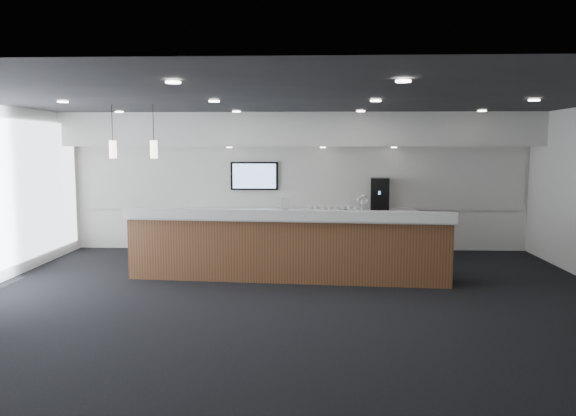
{
  "coord_description": "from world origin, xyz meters",
  "views": [
    {
      "loc": [
        0.25,
        -8.44,
        2.3
      ],
      "look_at": [
        -0.15,
        1.3,
        1.23
      ],
      "focal_mm": 35.0,
      "sensor_mm": 36.0,
      "label": 1
    }
  ],
  "objects": [
    {
      "name": "ceiling",
      "position": [
        0.0,
        0.0,
        3.0
      ],
      "size": [
        10.0,
        8.0,
        0.02
      ],
      "primitive_type": "cube",
      "color": "black",
      "rests_on": "back_wall"
    },
    {
      "name": "cup_2",
      "position": [
        0.93,
        3.5,
        1.0
      ],
      "size": [
        0.13,
        0.13,
        0.1
      ],
      "primitive_type": "imported",
      "rotation": [
        0.0,
        0.0,
        1.29
      ],
      "color": "white",
      "rests_on": "back_credenza"
    },
    {
      "name": "ceiling_can_lights",
      "position": [
        0.0,
        0.0,
        2.97
      ],
      "size": [
        7.0,
        5.0,
        0.02
      ],
      "primitive_type": null,
      "color": "silver",
      "rests_on": "ceiling"
    },
    {
      "name": "ground",
      "position": [
        0.0,
        0.0,
        0.0
      ],
      "size": [
        10.0,
        10.0,
        0.0
      ],
      "primitive_type": "plane",
      "color": "black",
      "rests_on": "ground"
    },
    {
      "name": "pendant_left",
      "position": [
        -2.4,
        0.8,
        2.25
      ],
      "size": [
        0.12,
        0.12,
        0.3
      ],
      "primitive_type": "cylinder",
      "color": "#FFEBC6",
      "rests_on": "ceiling"
    },
    {
      "name": "pendant_right",
      "position": [
        -3.1,
        0.8,
        2.25
      ],
      "size": [
        0.12,
        0.12,
        0.3
      ],
      "primitive_type": "cylinder",
      "color": "#FFEBC6",
      "rests_on": "ceiling"
    },
    {
      "name": "wall_tv",
      "position": [
        -1.0,
        3.91,
        1.65
      ],
      "size": [
        1.05,
        0.08,
        0.62
      ],
      "color": "black",
      "rests_on": "back_wall"
    },
    {
      "name": "alcove_panel",
      "position": [
        0.0,
        3.97,
        1.6
      ],
      "size": [
        9.8,
        0.06,
        1.4
      ],
      "primitive_type": "cube",
      "color": "silver",
      "rests_on": "back_wall"
    },
    {
      "name": "info_sign_left",
      "position": [
        -0.32,
        3.55,
        1.08
      ],
      "size": [
        0.18,
        0.07,
        0.25
      ],
      "primitive_type": "cube",
      "rotation": [
        0.0,
        0.0,
        0.28
      ],
      "color": "white",
      "rests_on": "back_credenza"
    },
    {
      "name": "back_credenza",
      "position": [
        -0.0,
        3.64,
        0.48
      ],
      "size": [
        5.06,
        0.66,
        0.95
      ],
      "color": "#999BA1",
      "rests_on": "ground"
    },
    {
      "name": "coffee_machine",
      "position": [
        1.73,
        3.67,
        1.29
      ],
      "size": [
        0.43,
        0.53,
        0.68
      ],
      "rotation": [
        0.0,
        0.0,
        -0.1
      ],
      "color": "black",
      "rests_on": "back_credenza"
    },
    {
      "name": "cup_0",
      "position": [
        1.21,
        3.5,
        1.0
      ],
      "size": [
        0.1,
        0.1,
        0.1
      ],
      "primitive_type": "imported",
      "color": "white",
      "rests_on": "back_credenza"
    },
    {
      "name": "cup_5",
      "position": [
        0.51,
        3.5,
        1.0
      ],
      "size": [
        0.11,
        0.11,
        0.1
      ],
      "primitive_type": "imported",
      "rotation": [
        0.0,
        0.0,
        3.23
      ],
      "color": "white",
      "rests_on": "back_credenza"
    },
    {
      "name": "info_sign_right",
      "position": [
        0.95,
        3.55,
        1.07
      ],
      "size": [
        0.18,
        0.04,
        0.24
      ],
      "primitive_type": "cube",
      "rotation": [
        0.0,
        0.0,
        0.12
      ],
      "color": "white",
      "rests_on": "back_credenza"
    },
    {
      "name": "cup_4",
      "position": [
        0.65,
        3.5,
        1.0
      ],
      "size": [
        0.14,
        0.14,
        0.1
      ],
      "primitive_type": "imported",
      "rotation": [
        0.0,
        0.0,
        2.58
      ],
      "color": "white",
      "rests_on": "back_credenza"
    },
    {
      "name": "back_wall",
      "position": [
        0.0,
        4.0,
        1.5
      ],
      "size": [
        10.0,
        0.02,
        3.0
      ],
      "primitive_type": "cube",
      "color": "white",
      "rests_on": "ground"
    },
    {
      "name": "service_counter",
      "position": [
        -0.15,
        1.15,
        0.57
      ],
      "size": [
        5.62,
        1.37,
        1.49
      ],
      "rotation": [
        0.0,
        0.0,
        -0.08
      ],
      "color": "#5E2D1F",
      "rests_on": "ground"
    },
    {
      "name": "cup_3",
      "position": [
        0.79,
        3.5,
        1.0
      ],
      "size": [
        0.13,
        0.13,
        0.1
      ],
      "primitive_type": "imported",
      "rotation": [
        0.0,
        0.0,
        1.94
      ],
      "color": "white",
      "rests_on": "back_credenza"
    },
    {
      "name": "cup_6",
      "position": [
        0.37,
        3.5,
        1.0
      ],
      "size": [
        0.15,
        0.15,
        0.1
      ],
      "primitive_type": "imported",
      "rotation": [
        0.0,
        0.0,
        3.87
      ],
      "color": "white",
      "rests_on": "back_credenza"
    },
    {
      "name": "soffit_bulkhead",
      "position": [
        0.0,
        3.55,
        2.65
      ],
      "size": [
        10.0,
        0.9,
        0.7
      ],
      "primitive_type": "cube",
      "color": "silver",
      "rests_on": "back_wall"
    },
    {
      "name": "cup_1",
      "position": [
        1.07,
        3.5,
        1.0
      ],
      "size": [
        0.14,
        0.14,
        0.1
      ],
      "primitive_type": "imported",
      "rotation": [
        0.0,
        0.0,
        0.65
      ],
      "color": "white",
      "rests_on": "back_credenza"
    },
    {
      "name": "cup_7",
      "position": [
        0.23,
        3.5,
        1.0
      ],
      "size": [
        0.12,
        0.12,
        0.1
      ],
      "primitive_type": "imported",
      "rotation": [
        0.0,
        0.0,
        4.52
      ],
      "color": "white",
      "rests_on": "back_credenza"
    }
  ]
}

